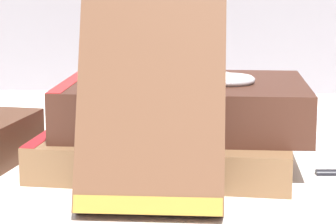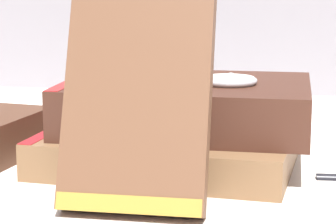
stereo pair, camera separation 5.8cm
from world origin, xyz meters
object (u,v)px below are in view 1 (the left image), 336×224
Objects in this scene: book_flat_bottom at (162,148)px; reading_glasses at (94,122)px; book_flat_top at (178,104)px; book_leaning_front at (151,106)px; pocket_watch at (227,79)px.

reading_glasses is (-0.09, 0.17, -0.01)m from book_flat_bottom.
book_flat_top is at bearing 49.95° from book_flat_bottom.
reading_glasses is at bearing 107.86° from book_leaning_front.
book_flat_bottom is 0.04m from book_flat_top.
book_flat_top is (0.01, 0.01, 0.04)m from book_flat_bottom.
book_flat_top is 4.09× the size of pocket_watch.
reading_glasses is at bearing 131.36° from pocket_watch.
book_flat_top reaches higher than reading_glasses.
pocket_watch reaches higher than reading_glasses.
book_leaning_front is at bearing -114.46° from pocket_watch.
book_leaning_front is 3.05× the size of pocket_watch.
book_flat_top reaches higher than book_flat_bottom.
book_flat_bottom is 1.42× the size of book_leaning_front.
book_leaning_front reaches higher than reading_glasses.
pocket_watch is at bearing -11.56° from book_flat_top.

